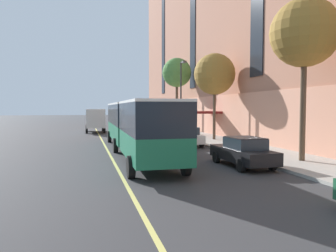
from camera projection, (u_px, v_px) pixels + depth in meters
ground_plane at (145, 168)px, 16.80m from camera, size 260.00×260.00×0.00m
sidewalk at (264, 153)px, 21.84m from camera, size 4.62×160.00×0.15m
city_bus at (135, 124)px, 21.99m from camera, size 3.02×18.68×3.44m
parked_car_black_1 at (243, 152)px, 17.11m from camera, size 2.04×4.56×1.56m
parked_car_white_2 at (165, 130)px, 33.83m from camera, size 2.03×4.37×1.56m
parked_car_white_3 at (186, 136)px, 26.70m from camera, size 2.02×4.84×1.56m
parked_car_white_4 at (151, 126)px, 40.82m from camera, size 2.11×4.63×1.56m
parked_car_red_6 at (140, 123)px, 49.68m from camera, size 2.09×4.62×1.56m
box_truck at (95, 119)px, 40.72m from camera, size 2.39×6.56×2.93m
street_tree_mid_block at (305, 34)px, 17.82m from camera, size 3.74×3.74×8.89m
street_tree_far_uptown at (215, 74)px, 30.18m from camera, size 3.80×3.80×7.94m
street_tree_far_downtown at (177, 73)px, 42.40m from camera, size 3.76×3.76×9.39m
street_lamp at (181, 91)px, 34.29m from camera, size 0.36×1.48×7.75m
lane_centerline at (113, 160)px, 19.36m from camera, size 0.16×140.00×0.01m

